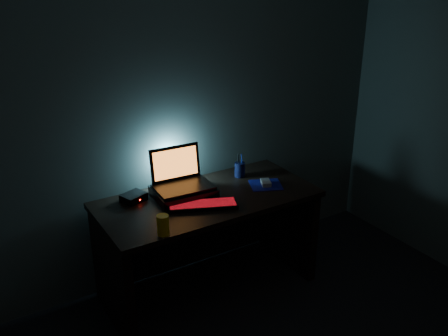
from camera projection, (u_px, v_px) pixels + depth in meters
name	position (u px, v px, depth m)	size (l,w,h in m)	color
room	(413.00, 238.00, 1.92)	(3.50, 4.00, 2.50)	black
desk	(205.00, 227.00, 3.53)	(1.50, 0.70, 0.75)	black
riser	(183.00, 192.00, 3.40)	(0.40, 0.30, 0.06)	black
laptop	(180.00, 177.00, 3.40)	(0.39, 0.30, 0.26)	black
keyboard	(203.00, 205.00, 3.25)	(0.47, 0.31, 0.03)	black
mousepad	(266.00, 185.00, 3.57)	(0.22, 0.20, 0.00)	navy
mouse	(266.00, 183.00, 3.56)	(0.06, 0.10, 0.03)	gray
pen_cup	(240.00, 170.00, 3.69)	(0.08, 0.08, 0.11)	black
juice_glass	(163.00, 225.00, 2.91)	(0.07, 0.07, 0.12)	#EBAE0C
router	(134.00, 197.00, 3.33)	(0.18, 0.17, 0.05)	black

